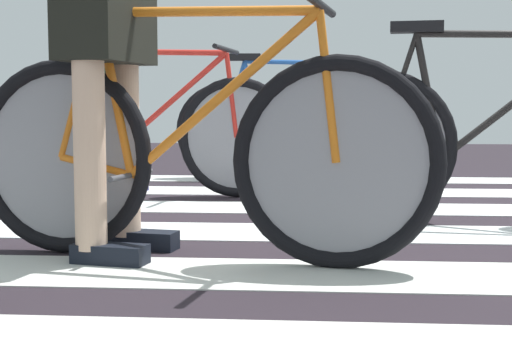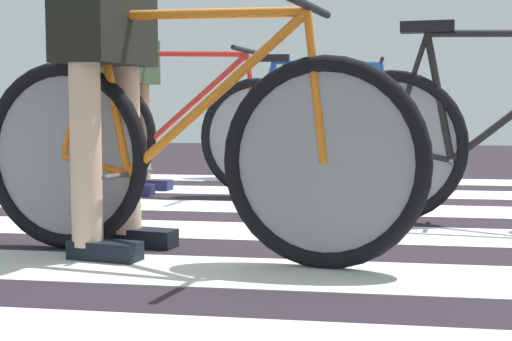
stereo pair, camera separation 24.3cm
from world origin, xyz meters
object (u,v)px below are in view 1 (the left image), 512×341
Objects in this scene: cyclist_1_of_4 at (108,81)px; cyclist_3_of_4 at (107,93)px; bicycle_3_of_4 at (155,132)px; bicycle_4_of_4 at (290,127)px; bicycle_1_of_4 at (190,152)px; bicycle_2_of_4 at (492,141)px.

cyclist_1_of_4 is 1.01× the size of cyclist_3_of_4.
bicycle_3_of_4 is at bearing 107.99° from cyclist_1_of_4.
cyclist_1_of_4 reaches higher than bicycle_4_of_4.
bicycle_1_of_4 is 2.94m from bicycle_4_of_4.
cyclist_3_of_4 is 1.53m from bicycle_4_of_4.
cyclist_3_of_4 reaches higher than bicycle_2_of_4.
cyclist_3_of_4 is at bearing 117.00° from cyclist_1_of_4.
bicycle_4_of_4 is at bearing 61.42° from bicycle_3_of_4.
bicycle_2_of_4 is (1.56, 0.82, -0.25)m from cyclist_1_of_4.
bicycle_2_of_4 is at bearing 46.04° from bicycle_1_of_4.
bicycle_1_of_4 and bicycle_3_of_4 have the same top height.
bicycle_4_of_4 is (0.28, 2.93, 0.00)m from bicycle_1_of_4.
bicycle_4_of_4 is (0.80, 1.07, 0.00)m from bicycle_3_of_4.
bicycle_2_of_4 is 1.00× the size of bicycle_4_of_4.
bicycle_2_of_4 is at bearing -20.65° from bicycle_3_of_4.
cyclist_1_of_4 is at bearing -101.97° from bicycle_4_of_4.
bicycle_3_of_4 is at bearing 116.80° from bicycle_1_of_4.
cyclist_1_of_4 reaches higher than bicycle_1_of_4.
cyclist_1_of_4 is 1.91m from cyclist_3_of_4.
bicycle_4_of_4 is at bearing 51.02° from cyclist_3_of_4.
cyclist_3_of_4 is at bearing -180.00° from bicycle_3_of_4.
cyclist_1_of_4 is 1.77m from bicycle_2_of_4.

